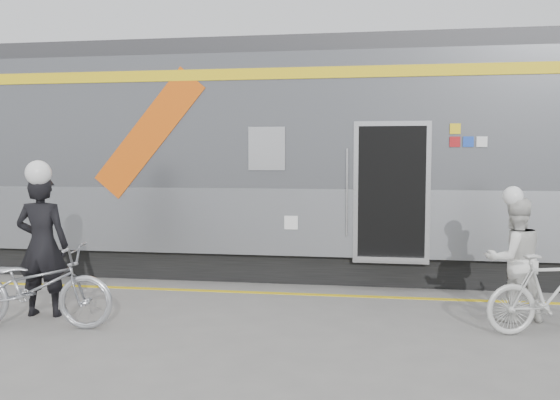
% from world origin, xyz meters
% --- Properties ---
extents(ground, '(90.00, 90.00, 0.00)m').
position_xyz_m(ground, '(0.00, 0.00, 0.00)').
color(ground, slate).
rests_on(ground, ground).
extents(train, '(24.00, 3.17, 4.10)m').
position_xyz_m(train, '(-0.90, 4.19, 2.05)').
color(train, black).
rests_on(train, ground).
extents(safety_strip, '(24.00, 0.12, 0.01)m').
position_xyz_m(safety_strip, '(0.00, 2.15, 0.00)').
color(safety_strip, yellow).
rests_on(safety_strip, ground).
extents(man, '(0.73, 0.52, 1.89)m').
position_xyz_m(man, '(-3.33, 0.43, 0.95)').
color(man, black).
rests_on(man, ground).
extents(bicycle_left, '(2.05, 0.89, 1.04)m').
position_xyz_m(bicycle_left, '(-3.13, -0.12, 0.52)').
color(bicycle_left, '#ACAEB4').
rests_on(bicycle_left, ground).
extents(woman, '(0.91, 0.79, 1.60)m').
position_xyz_m(woman, '(2.82, 1.16, 0.80)').
color(woman, silver).
rests_on(woman, ground).
extents(bicycle_right, '(1.68, 0.88, 0.97)m').
position_xyz_m(bicycle_right, '(3.12, 0.61, 0.48)').
color(bicycle_right, beige).
rests_on(bicycle_right, ground).
extents(helmet_man, '(0.33, 0.33, 0.33)m').
position_xyz_m(helmet_man, '(-3.33, 0.43, 2.06)').
color(helmet_man, white).
rests_on(helmet_man, man).
extents(helmet_woman, '(0.26, 0.26, 0.26)m').
position_xyz_m(helmet_woman, '(2.82, 1.16, 1.73)').
color(helmet_woman, white).
rests_on(helmet_woman, woman).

